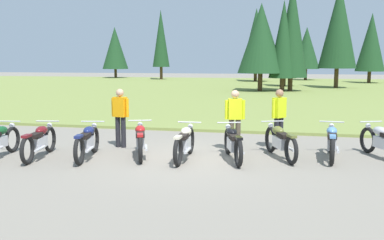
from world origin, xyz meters
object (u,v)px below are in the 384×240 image
Objects in this scene: motorcycle_red at (140,140)px; motorcycle_silver at (383,141)px; motorcycle_cream at (185,142)px; motorcycle_black at (233,143)px; motorcycle_olive at (280,141)px; motorcycle_navy at (87,141)px; rider_with_back_turned at (279,115)px; rider_near_row_end at (235,117)px; rider_in_hivis_vest at (120,114)px; motorcycle_sky_blue at (332,142)px; motorcycle_maroon at (39,141)px.

motorcycle_red and motorcycle_silver have the same top height.
motorcycle_cream and motorcycle_black have the same top height.
motorcycle_red is at bearing -170.19° from motorcycle_olive.
motorcycle_navy and motorcycle_olive have the same top height.
rider_with_back_turned is at bearing 57.14° from motorcycle_black.
rider_near_row_end is at bearing 178.39° from motorcycle_silver.
rider_in_hivis_vest is (0.30, 1.50, 0.51)m from motorcycle_navy.
rider_with_back_turned is (3.45, 1.78, 0.51)m from motorcycle_red.
motorcycle_black is 1.25m from motorcycle_olive.
motorcycle_sky_blue is 1.73m from rider_with_back_turned.
rider_near_row_end is (-0.08, 1.08, 0.51)m from motorcycle_black.
motorcycle_navy is at bearing -167.29° from motorcycle_olive.
motorcycle_maroon is 1.04× the size of motorcycle_red.
motorcycle_silver is 3.80m from rider_near_row_end.
motorcycle_navy is 0.99× the size of motorcycle_sky_blue.
motorcycle_cream and motorcycle_olive have the same top height.
rider_in_hivis_vest is at bearing 152.65° from motorcycle_cream.
rider_with_back_turned is at bearing 27.33° from motorcycle_red.
rider_in_hivis_vest is at bearing 78.68° from motorcycle_navy.
motorcycle_sky_blue is 1.26× the size of rider_near_row_end.
motorcycle_maroon and motorcycle_sky_blue have the same top height.
motorcycle_maroon and motorcycle_red have the same top height.
motorcycle_red is at bearing -152.46° from rider_near_row_end.
motorcycle_cream is 1.03× the size of motorcycle_black.
motorcycle_maroon and motorcycle_navy have the same top height.
motorcycle_black is 2.06m from rider_with_back_turned.
motorcycle_black is 2.51m from motorcycle_sky_blue.
motorcycle_black is (1.18, 0.18, 0.00)m from motorcycle_cream.
motorcycle_olive is (1.14, 0.50, 0.00)m from motorcycle_black.
motorcycle_red is (1.24, 0.47, 0.00)m from motorcycle_navy.
motorcycle_silver is at bearing 0.45° from rider_in_hivis_vest.
motorcycle_black is at bearing 8.64° from motorcycle_cream.
rider_in_hivis_vest is at bearing -179.55° from motorcycle_silver.
rider_in_hivis_vest is at bearing 164.46° from motorcycle_black.
motorcycle_cream is at bearing -27.35° from rider_in_hivis_vest.
motorcycle_black is 0.97× the size of motorcycle_sky_blue.
motorcycle_black is at bearing -163.88° from motorcycle_sky_blue.
motorcycle_sky_blue is at bearing -36.40° from rider_with_back_turned.
motorcycle_black is (4.83, 0.77, 0.00)m from motorcycle_maroon.
motorcycle_cream is at bearing 9.23° from motorcycle_navy.
rider_in_hivis_vest is (-4.46, 0.42, 0.51)m from motorcycle_olive.
motorcycle_sky_blue is 1.26× the size of rider_in_hivis_vest.
rider_near_row_end and rider_in_hivis_vest have the same top height.
motorcycle_maroon is at bearing -168.38° from motorcycle_silver.
motorcycle_cream is 2.45m from rider_in_hivis_vest.
rider_near_row_end reaches higher than motorcycle_silver.
rider_with_back_turned reaches higher than motorcycle_sky_blue.
motorcycle_navy is 5.23m from rider_with_back_turned.
motorcycle_cream is at bearing -166.30° from motorcycle_sky_blue.
rider_in_hivis_vest is (-2.13, 1.10, 0.51)m from motorcycle_cream.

